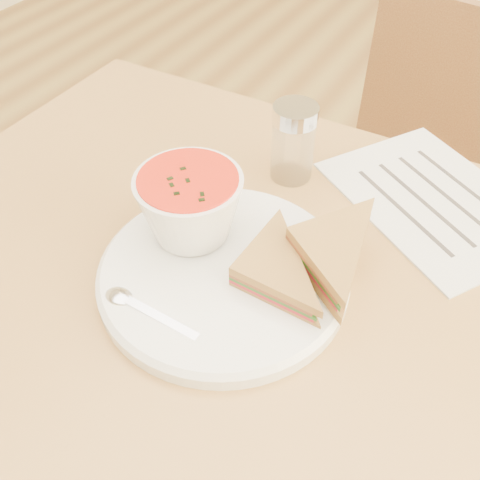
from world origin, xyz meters
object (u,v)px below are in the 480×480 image
Objects in this scene: dining_table at (261,437)px; condiment_shaker at (293,143)px; soup_bowl at (190,209)px; chair_far at (389,207)px; plate at (224,274)px.

condiment_shaker is (-0.07, 0.20, 0.43)m from dining_table.
soup_bowl reaches higher than dining_table.
chair_far is 0.71m from plate.
soup_bowl reaches higher than chair_far.
soup_bowl is (-0.12, -0.59, 0.40)m from chair_far.
dining_table is 0.48m from condiment_shaker.
soup_bowl is (-0.11, 0.02, 0.43)m from dining_table.
dining_table is at bearing -70.38° from condiment_shaker.
condiment_shaker is (-0.02, 0.21, 0.05)m from plate.
dining_table is 0.39m from plate.
dining_table is at bearing 14.48° from plate.
condiment_shaker is (0.04, 0.18, -0.00)m from soup_bowl.
plate is at bearing -165.52° from dining_table.
dining_table is 0.45m from soup_bowl.
chair_far is at bearing 79.50° from condiment_shaker.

